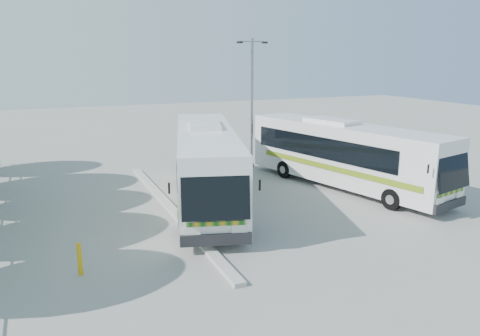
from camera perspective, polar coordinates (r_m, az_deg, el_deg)
name	(u,v)px	position (r m, az deg, el deg)	size (l,w,h in m)	color
ground	(235,217)	(20.40, -0.66, -5.94)	(100.00, 100.00, 0.00)	gray
kerb_divider	(171,208)	(21.48, -8.43, -4.87)	(0.40, 16.00, 0.15)	#B2B2AD
coach_main	(206,163)	(21.96, -4.15, 0.61)	(5.89, 12.73, 3.48)	white
coach_adjacent	(345,153)	(25.03, 12.63, 1.74)	(5.19, 12.28, 3.35)	silver
lamppost	(252,98)	(28.78, 1.47, 8.55)	(1.92, 0.36, 7.82)	gray
bollard	(80,259)	(15.88, -18.96, -10.46)	(0.15, 0.15, 1.08)	#D69C0C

